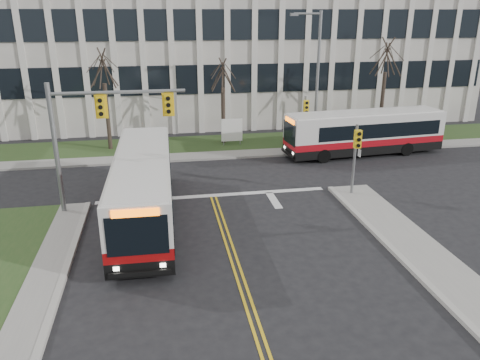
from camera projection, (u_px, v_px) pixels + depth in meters
name	position (u px, v px, depth m)	size (l,w,h in m)	color
ground	(240.00, 278.00, 16.98)	(120.00, 120.00, 0.00)	black
sidewalk_cross	(273.00, 153.00, 31.86)	(44.00, 1.60, 0.14)	#9E9B93
building_lawn	(264.00, 142.00, 34.46)	(44.00, 5.00, 0.12)	#2C491F
office_building	(237.00, 47.00, 43.56)	(40.00, 16.00, 12.00)	silver
mast_arm_signal	(91.00, 125.00, 21.26)	(6.11, 0.38, 6.20)	slate
signal_pole_near	(356.00, 150.00, 23.71)	(0.34, 0.39, 3.80)	slate
signal_pole_far	(305.00, 116.00, 31.58)	(0.34, 0.39, 3.80)	slate
streetlight	(315.00, 73.00, 31.55)	(2.15, 0.25, 9.20)	slate
directory_sign	(232.00, 130.00, 33.21)	(1.50, 0.12, 2.00)	slate
tree_left	(103.00, 70.00, 30.81)	(1.80, 1.80, 7.70)	#42352B
tree_mid	(223.00, 76.00, 32.52)	(1.80, 1.80, 6.82)	#42352B
tree_right	(386.00, 59.00, 33.95)	(1.80, 1.80, 8.25)	#42352B
bus_main	(144.00, 189.00, 21.28)	(2.44, 11.28, 3.01)	silver
bus_cross	(364.00, 134.00, 31.26)	(2.31, 10.68, 2.85)	silver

